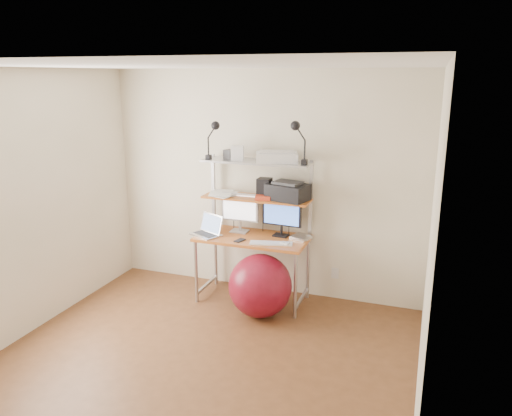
{
  "coord_description": "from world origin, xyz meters",
  "views": [
    {
      "loc": [
        1.77,
        -3.37,
        2.44
      ],
      "look_at": [
        0.14,
        1.15,
        1.15
      ],
      "focal_mm": 35.0,
      "sensor_mm": 36.0,
      "label": 1
    }
  ],
  "objects": [
    {
      "name": "scanner",
      "position": [
        0.22,
        1.57,
        1.6
      ],
      "size": [
        0.5,
        0.4,
        0.11
      ],
      "rotation": [
        0.0,
        0.0,
        0.33
      ],
      "color": "silver",
      "rests_on": "top_shelf"
    },
    {
      "name": "room",
      "position": [
        0.0,
        0.0,
        1.25
      ],
      "size": [
        3.6,
        3.6,
        3.6
      ],
      "color": "brown",
      "rests_on": "ground"
    },
    {
      "name": "computer_desk",
      "position": [
        0.0,
        1.5,
        0.96
      ],
      "size": [
        1.2,
        0.6,
        1.57
      ],
      "color": "#BE5E25",
      "rests_on": "ground"
    },
    {
      "name": "keyboard",
      "position": [
        0.26,
        1.29,
        0.75
      ],
      "size": [
        0.46,
        0.22,
        0.01
      ],
      "primitive_type": "cube",
      "rotation": [
        0.0,
        0.0,
        0.23
      ],
      "color": "silver",
      "rests_on": "desktop"
    },
    {
      "name": "printer",
      "position": [
        0.35,
        1.57,
        1.24
      ],
      "size": [
        0.47,
        0.38,
        0.2
      ],
      "rotation": [
        0.0,
        0.0,
        -0.25
      ],
      "color": "black",
      "rests_on": "mid_shelf"
    },
    {
      "name": "mouse",
      "position": [
        0.4,
        1.31,
        0.75
      ],
      "size": [
        0.1,
        0.08,
        0.03
      ],
      "primitive_type": "cube",
      "rotation": [
        0.0,
        0.0,
        -0.3
      ],
      "color": "silver",
      "rests_on": "desktop"
    },
    {
      "name": "red_box",
      "position": [
        0.1,
        1.5,
        1.17
      ],
      "size": [
        0.18,
        0.14,
        0.05
      ],
      "primitive_type": "cube",
      "rotation": [
        0.0,
        0.0,
        0.18
      ],
      "color": "#BB371D",
      "rests_on": "mid_shelf"
    },
    {
      "name": "exercise_ball",
      "position": [
        0.2,
        1.12,
        0.33
      ],
      "size": [
        0.66,
        0.66,
        0.66
      ],
      "primitive_type": "sphere",
      "color": "maroon",
      "rests_on": "floor"
    },
    {
      "name": "wall_outlet",
      "position": [
        0.85,
        1.79,
        0.3
      ],
      "size": [
        0.08,
        0.01,
        0.12
      ],
      "primitive_type": "cube",
      "color": "silver",
      "rests_on": "room"
    },
    {
      "name": "box_white",
      "position": [
        -0.21,
        1.55,
        1.63
      ],
      "size": [
        0.15,
        0.14,
        0.15
      ],
      "primitive_type": "cube",
      "rotation": [
        0.0,
        0.0,
        0.27
      ],
      "color": "silver",
      "rests_on": "top_shelf"
    },
    {
      "name": "phone",
      "position": [
        -0.08,
        1.27,
        0.74
      ],
      "size": [
        0.1,
        0.14,
        0.01
      ],
      "primitive_type": "cube",
      "rotation": [
        0.0,
        0.0,
        -0.26
      ],
      "color": "black",
      "rests_on": "desktop"
    },
    {
      "name": "paper_stack",
      "position": [
        -0.4,
        1.57,
        1.16
      ],
      "size": [
        0.4,
        0.41,
        0.02
      ],
      "color": "white",
      "rests_on": "mid_shelf"
    },
    {
      "name": "clip_lamp_left",
      "position": [
        -0.44,
        1.45,
        1.85
      ],
      "size": [
        0.16,
        0.09,
        0.41
      ],
      "color": "black",
      "rests_on": "top_shelf"
    },
    {
      "name": "monitor_black",
      "position": [
        0.28,
        1.59,
        0.96
      ],
      "size": [
        0.44,
        0.14,
        0.45
      ],
      "rotation": [
        0.0,
        0.0,
        -0.08
      ],
      "color": "black",
      "rests_on": "desktop"
    },
    {
      "name": "laptop",
      "position": [
        -0.48,
        1.35,
        0.79
      ],
      "size": [
        0.4,
        0.37,
        0.28
      ],
      "rotation": [
        0.0,
        0.0,
        -0.45
      ],
      "color": "silver",
      "rests_on": "desktop"
    },
    {
      "name": "nas_cube",
      "position": [
        0.08,
        1.6,
        1.26
      ],
      "size": [
        0.14,
        0.14,
        0.21
      ],
      "primitive_type": "cube",
      "rotation": [
        0.0,
        0.0,
        0.02
      ],
      "color": "black",
      "rests_on": "mid_shelf"
    },
    {
      "name": "mac_mini",
      "position": [
        0.51,
        1.55,
        0.76
      ],
      "size": [
        0.23,
        0.23,
        0.03
      ],
      "primitive_type": "cube",
      "rotation": [
        0.0,
        0.0,
        -0.3
      ],
      "color": "silver",
      "rests_on": "desktop"
    },
    {
      "name": "monitor_silver",
      "position": [
        -0.2,
        1.58,
        0.99
      ],
      "size": [
        0.42,
        0.15,
        0.47
      ],
      "rotation": [
        0.0,
        0.0,
        0.02
      ],
      "color": "silver",
      "rests_on": "desktop"
    },
    {
      "name": "box_grey",
      "position": [
        -0.31,
        1.57,
        1.6
      ],
      "size": [
        0.13,
        0.13,
        0.1
      ],
      "primitive_type": "cube",
      "rotation": [
        0.0,
        0.0,
        -0.34
      ],
      "color": "#303033",
      "rests_on": "top_shelf"
    },
    {
      "name": "clip_lamp_right",
      "position": [
        0.46,
        1.49,
        1.87
      ],
      "size": [
        0.18,
        0.1,
        0.44
      ],
      "color": "black",
      "rests_on": "top_shelf"
    }
  ]
}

